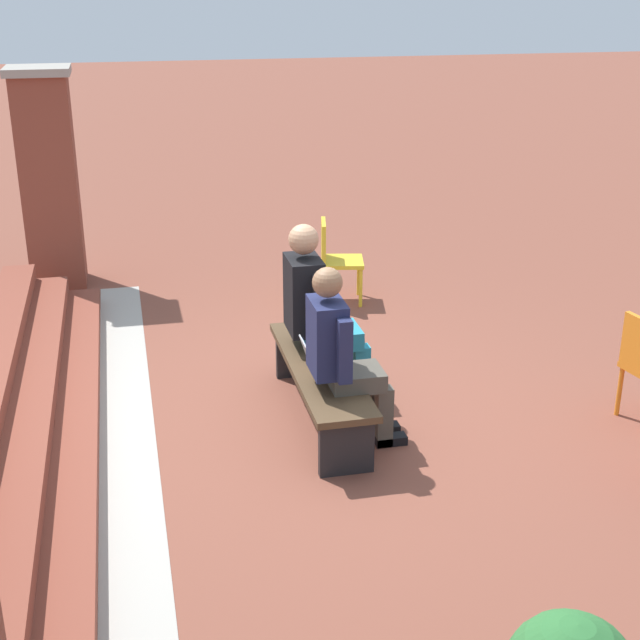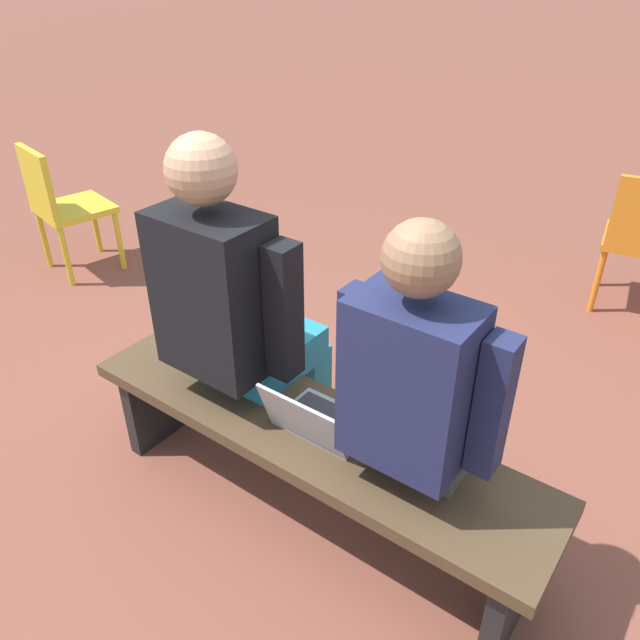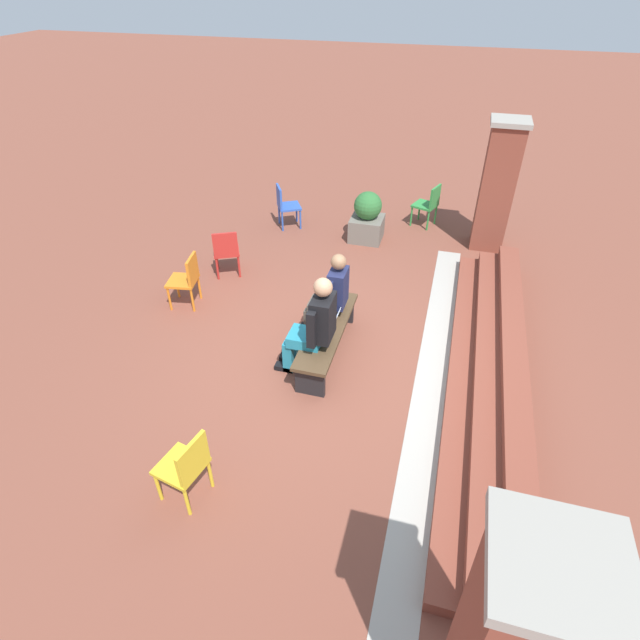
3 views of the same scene
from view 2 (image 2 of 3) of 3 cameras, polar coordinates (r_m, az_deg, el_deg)
ground_plane at (r=2.53m, az=-4.92°, el=-17.62°), size 60.00×60.00×0.00m
bench at (r=2.29m, az=-1.12°, el=-11.29°), size 1.80×0.44×0.45m
person_student at (r=1.95m, az=9.42°, el=-7.08°), size 0.53×0.67×1.33m
person_adult at (r=2.29m, az=-7.44°, el=0.80°), size 0.59×0.75×1.42m
laptop at (r=2.16m, az=-0.25°, el=-9.20°), size 0.32×0.29×0.21m
plastic_chair_foreground at (r=4.34m, az=-22.60°, el=9.89°), size 0.50×0.50×0.84m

